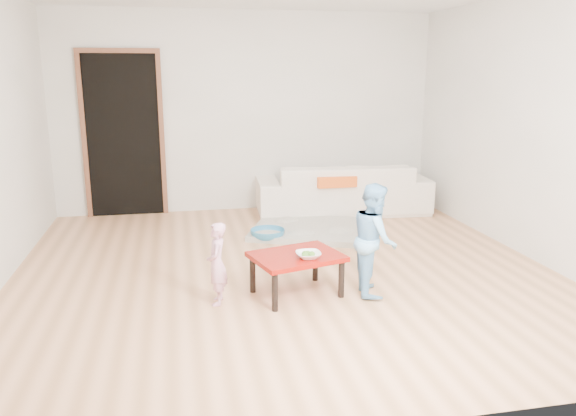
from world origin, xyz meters
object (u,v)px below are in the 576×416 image
object	(u,v)px
red_table	(296,275)
child_pink	(217,264)
basin	(268,235)
child_blue	(374,239)
sofa	(342,188)
bowl	(308,255)

from	to	relation	value
red_table	child_pink	distance (m)	0.68
red_table	basin	world-z (taller)	red_table
child_pink	child_blue	world-z (taller)	child_blue
sofa	basin	bearing A→B (deg)	46.23
bowl	child_blue	xyz separation A→B (m)	(0.57, 0.03, 0.09)
sofa	child_blue	size ratio (longest dim) A/B	2.37
bowl	child_pink	distance (m)	0.74
red_table	child_blue	world-z (taller)	child_blue
sofa	bowl	bearing A→B (deg)	72.02
red_table	child_pink	world-z (taller)	child_pink
sofa	child_pink	size ratio (longest dim) A/B	3.33
child_blue	basin	distance (m)	1.84
child_blue	child_pink	bearing A→B (deg)	99.38
sofa	bowl	size ratio (longest dim) A/B	11.06
bowl	basin	bearing A→B (deg)	91.81
red_table	child_pink	bearing A→B (deg)	-175.83
sofa	red_table	xyz separation A→B (m)	(-1.20, -2.68, -0.15)
red_table	sofa	bearing A→B (deg)	65.81
sofa	basin	distance (m)	1.62
child_pink	basin	distance (m)	1.81
red_table	bowl	size ratio (longest dim) A/B	3.51
sofa	red_table	distance (m)	2.94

